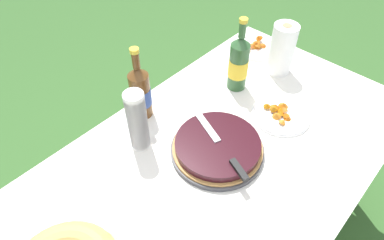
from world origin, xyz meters
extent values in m
cube|color=brown|center=(0.00, 0.00, 0.70)|extent=(1.82, 0.90, 0.03)
cylinder|color=brown|center=(0.85, -0.39, 0.34)|extent=(0.06, 0.06, 0.68)
cylinder|color=brown|center=(0.85, 0.39, 0.34)|extent=(0.06, 0.06, 0.68)
cube|color=white|center=(0.00, 0.00, 0.72)|extent=(1.83, 0.91, 0.00)
cube|color=white|center=(0.00, 0.45, 0.67)|extent=(1.83, 0.01, 0.10)
cube|color=white|center=(0.91, 0.00, 0.67)|extent=(0.00, 0.91, 0.10)
cylinder|color=#38383D|center=(0.12, 0.02, 0.73)|extent=(0.34, 0.34, 0.02)
cylinder|color=#B78447|center=(0.12, 0.02, 0.75)|extent=(0.33, 0.33, 0.01)
cylinder|color=black|center=(0.12, 0.02, 0.77)|extent=(0.31, 0.31, 0.03)
cube|color=silver|center=(0.15, 0.11, 0.79)|extent=(0.09, 0.19, 0.00)
cube|color=black|center=(0.07, -0.11, 0.79)|extent=(0.05, 0.09, 0.01)
cylinder|color=white|center=(-0.04, 0.25, 0.77)|extent=(0.07, 0.07, 0.09)
cylinder|color=white|center=(-0.04, 0.25, 0.79)|extent=(0.07, 0.07, 0.09)
cylinder|color=white|center=(-0.04, 0.25, 0.80)|extent=(0.07, 0.07, 0.09)
cylinder|color=white|center=(-0.04, 0.25, 0.81)|extent=(0.07, 0.07, 0.09)
cylinder|color=white|center=(-0.04, 0.25, 0.82)|extent=(0.07, 0.07, 0.09)
cylinder|color=white|center=(-0.04, 0.25, 0.84)|extent=(0.07, 0.07, 0.09)
cylinder|color=white|center=(-0.04, 0.25, 0.85)|extent=(0.07, 0.07, 0.09)
cylinder|color=white|center=(-0.04, 0.25, 0.86)|extent=(0.07, 0.07, 0.09)
cylinder|color=white|center=(-0.04, 0.25, 0.88)|extent=(0.07, 0.07, 0.09)
cylinder|color=white|center=(-0.04, 0.25, 0.89)|extent=(0.07, 0.07, 0.09)
cylinder|color=white|center=(-0.04, 0.25, 0.90)|extent=(0.07, 0.07, 0.09)
cylinder|color=white|center=(-0.04, 0.25, 0.92)|extent=(0.07, 0.07, 0.09)
cylinder|color=white|center=(-0.04, 0.25, 0.93)|extent=(0.07, 0.07, 0.09)
torus|color=white|center=(-0.04, 0.25, 0.98)|extent=(0.07, 0.07, 0.01)
cylinder|color=#2D562D|center=(0.47, 0.20, 0.83)|extent=(0.08, 0.08, 0.21)
cylinder|color=yellow|center=(0.47, 0.20, 0.83)|extent=(0.08, 0.08, 0.08)
cone|color=#2D562D|center=(0.47, 0.20, 0.96)|extent=(0.08, 0.08, 0.04)
cylinder|color=#2D562D|center=(0.47, 0.20, 1.01)|extent=(0.03, 0.03, 0.06)
cylinder|color=gold|center=(0.47, 0.20, 1.05)|extent=(0.03, 0.03, 0.02)
cylinder|color=brown|center=(0.07, 0.37, 0.82)|extent=(0.08, 0.08, 0.20)
cylinder|color=#334C93|center=(0.07, 0.37, 0.82)|extent=(0.08, 0.08, 0.07)
cone|color=brown|center=(0.07, 0.37, 0.94)|extent=(0.08, 0.08, 0.04)
cylinder|color=brown|center=(0.07, 0.37, 0.99)|extent=(0.03, 0.03, 0.06)
cylinder|color=gold|center=(0.07, 0.37, 1.03)|extent=(0.03, 0.03, 0.02)
cylinder|color=white|center=(0.44, -0.05, 0.73)|extent=(0.24, 0.24, 0.01)
torus|color=white|center=(0.44, -0.05, 0.74)|extent=(0.23, 0.23, 0.01)
cone|color=#C06C1C|center=(0.40, -0.08, 0.75)|extent=(0.04, 0.04, 0.04)
cone|color=#B9600C|center=(0.43, -0.05, 0.75)|extent=(0.04, 0.04, 0.03)
cone|color=#B66116|center=(0.47, -0.04, 0.76)|extent=(0.05, 0.05, 0.03)
cone|color=#A8630F|center=(0.43, -0.02, 0.76)|extent=(0.04, 0.04, 0.03)
cone|color=#B2540F|center=(0.43, -0.09, 0.74)|extent=(0.03, 0.04, 0.03)
cone|color=#BB6E1F|center=(0.41, -0.05, 0.75)|extent=(0.05, 0.05, 0.03)
cone|color=#CA6017|center=(0.45, -0.02, 0.75)|extent=(0.05, 0.05, 0.03)
cone|color=#CC6B18|center=(0.44, -0.07, 0.75)|extent=(0.04, 0.04, 0.02)
cone|color=#B0650D|center=(0.43, 0.01, 0.75)|extent=(0.04, 0.03, 0.02)
cone|color=orange|center=(0.44, -0.05, 0.76)|extent=(0.05, 0.05, 0.03)
cone|color=orange|center=(0.45, -0.05, 0.76)|extent=(0.04, 0.04, 0.03)
cylinder|color=white|center=(0.76, 0.30, 0.73)|extent=(0.21, 0.21, 0.01)
torus|color=white|center=(0.76, 0.30, 0.74)|extent=(0.21, 0.21, 0.01)
cone|color=#BE6D16|center=(0.75, 0.31, 0.75)|extent=(0.06, 0.06, 0.04)
cone|color=#A7581C|center=(0.71, 0.31, 0.75)|extent=(0.03, 0.03, 0.02)
cone|color=#A85E12|center=(0.78, 0.31, 0.75)|extent=(0.04, 0.04, 0.03)
cone|color=#B1601A|center=(0.77, 0.29, 0.76)|extent=(0.05, 0.05, 0.04)
cone|color=#C85911|center=(0.82, 0.32, 0.76)|extent=(0.05, 0.05, 0.04)
cone|color=#A64D11|center=(0.76, 0.30, 0.76)|extent=(0.05, 0.06, 0.04)
cone|color=#BF5919|center=(0.79, 0.27, 0.75)|extent=(0.04, 0.05, 0.04)
cone|color=#BB4D16|center=(0.76, 0.29, 0.74)|extent=(0.04, 0.04, 0.04)
cone|color=#CA5D0D|center=(0.76, 0.29, 0.74)|extent=(0.04, 0.04, 0.03)
cone|color=#C36A16|center=(0.72, 0.32, 0.75)|extent=(0.05, 0.05, 0.04)
cone|color=#BF5721|center=(0.75, 0.31, 0.75)|extent=(0.04, 0.04, 0.02)
cylinder|color=white|center=(0.69, 0.12, 0.84)|extent=(0.11, 0.11, 0.23)
cylinder|color=#9E7A56|center=(0.69, 0.12, 0.96)|extent=(0.04, 0.04, 0.00)
camera|label=1|loc=(-0.53, -0.45, 1.71)|focal=32.00mm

